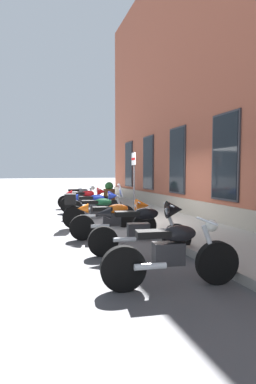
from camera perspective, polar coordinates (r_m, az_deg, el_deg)
The scene contains 12 objects.
ground_plane at distance 9.11m, azimuth 0.49°, elevation -6.57°, with size 140.00×140.00×0.00m, color #4C4C4F.
sidewalk at distance 9.55m, azimuth 7.36°, elevation -5.63°, with size 26.09×2.41×0.16m, color gray.
lane_stripe at distance 8.63m, azimuth -20.21°, elevation -7.39°, with size 26.09×0.12×0.01m, color silver.
motorcycle_grey_naked at distance 13.43m, azimuth -9.36°, elevation -1.08°, with size 0.62×2.01×1.02m.
motorcycle_red_sport at distance 11.95m, azimuth -8.01°, elevation -1.36°, with size 0.62×2.05×1.03m.
motorcycle_blue_sport at distance 10.27m, azimuth -6.25°, elevation -2.30°, with size 0.67×2.07×1.00m.
motorcycle_green_touring at distance 8.64m, azimuth -6.38°, elevation -3.49°, with size 0.75×2.15×1.32m.
motorcycle_orange_sport at distance 7.22m, azimuth -2.12°, elevation -4.94°, with size 0.66×2.16×1.00m.
motorcycle_black_sport at distance 5.87m, azimuth 3.40°, elevation -6.66°, with size 0.64×2.12×1.08m.
motorcycle_black_naked at distance 4.29m, azimuth 8.85°, elevation -12.07°, with size 0.62×2.06×0.98m.
parking_sign at distance 10.41m, azimuth 1.17°, elevation 3.64°, with size 0.36×0.07×2.22m.
barrel_planter at distance 13.88m, azimuth -3.73°, elevation -0.39°, with size 0.58×0.58×1.03m.
Camera 1 is at (8.46, -2.93, 1.67)m, focal length 27.07 mm.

